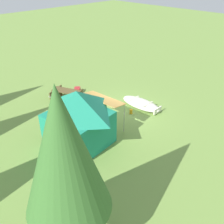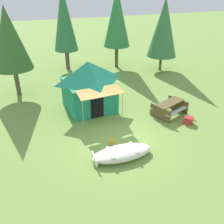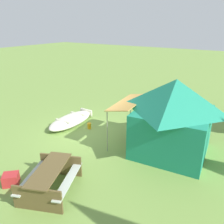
{
  "view_description": "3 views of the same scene",
  "coord_description": "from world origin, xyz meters",
  "px_view_note": "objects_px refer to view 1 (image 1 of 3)",
  "views": [
    {
      "loc": [
        -8.87,
        9.67,
        7.89
      ],
      "look_at": [
        -0.58,
        1.36,
        0.88
      ],
      "focal_mm": 39.68,
      "sensor_mm": 36.0,
      "label": 1
    },
    {
      "loc": [
        -3.78,
        -10.02,
        7.26
      ],
      "look_at": [
        0.03,
        1.13,
        0.91
      ],
      "focal_mm": 41.14,
      "sensor_mm": 36.0,
      "label": 2
    },
    {
      "loc": [
        7.46,
        6.1,
        4.8
      ],
      "look_at": [
        -1.05,
        0.58,
        0.89
      ],
      "focal_mm": 37.07,
      "sensor_mm": 36.0,
      "label": 3
    }
  ],
  "objects_px": {
    "beached_rowboat": "(141,104)",
    "canvas_cabin_tent": "(78,117)",
    "cooler_box": "(77,90)",
    "pine_tree_back_right": "(63,154)",
    "picnic_table": "(66,94)",
    "fuel_can": "(131,112)"
  },
  "relations": [
    {
      "from": "beached_rowboat",
      "to": "canvas_cabin_tent",
      "type": "bearing_deg",
      "value": 91.82
    },
    {
      "from": "cooler_box",
      "to": "pine_tree_back_right",
      "type": "distance_m",
      "value": 11.76
    },
    {
      "from": "beached_rowboat",
      "to": "canvas_cabin_tent",
      "type": "distance_m",
      "value": 5.27
    },
    {
      "from": "canvas_cabin_tent",
      "to": "cooler_box",
      "type": "xyz_separation_m",
      "value": [
        4.69,
        -3.51,
        -1.34
      ]
    },
    {
      "from": "pine_tree_back_right",
      "to": "beached_rowboat",
      "type": "bearing_deg",
      "value": -63.91
    },
    {
      "from": "picnic_table",
      "to": "cooler_box",
      "type": "distance_m",
      "value": 1.4
    },
    {
      "from": "cooler_box",
      "to": "fuel_can",
      "type": "xyz_separation_m",
      "value": [
        -4.64,
        -0.51,
        -0.05
      ]
    },
    {
      "from": "canvas_cabin_tent",
      "to": "fuel_can",
      "type": "distance_m",
      "value": 4.25
    },
    {
      "from": "cooler_box",
      "to": "fuel_can",
      "type": "distance_m",
      "value": 4.66
    },
    {
      "from": "canvas_cabin_tent",
      "to": "beached_rowboat",
      "type": "bearing_deg",
      "value": -88.18
    },
    {
      "from": "canvas_cabin_tent",
      "to": "picnic_table",
      "type": "relative_size",
      "value": 1.75
    },
    {
      "from": "canvas_cabin_tent",
      "to": "cooler_box",
      "type": "relative_size",
      "value": 8.45
    },
    {
      "from": "pine_tree_back_right",
      "to": "fuel_can",
      "type": "bearing_deg",
      "value": -61.37
    },
    {
      "from": "cooler_box",
      "to": "fuel_can",
      "type": "height_order",
      "value": "cooler_box"
    },
    {
      "from": "beached_rowboat",
      "to": "picnic_table",
      "type": "xyz_separation_m",
      "value": [
        4.03,
        2.87,
        0.26
      ]
    },
    {
      "from": "canvas_cabin_tent",
      "to": "picnic_table",
      "type": "distance_m",
      "value": 4.87
    },
    {
      "from": "picnic_table",
      "to": "cooler_box",
      "type": "xyz_separation_m",
      "value": [
        0.49,
        -1.27,
        -0.3
      ]
    },
    {
      "from": "picnic_table",
      "to": "fuel_can",
      "type": "xyz_separation_m",
      "value": [
        -4.14,
        -1.78,
        -0.34
      ]
    },
    {
      "from": "canvas_cabin_tent",
      "to": "fuel_can",
      "type": "bearing_deg",
      "value": -89.24
    },
    {
      "from": "beached_rowboat",
      "to": "picnic_table",
      "type": "relative_size",
      "value": 1.24
    },
    {
      "from": "beached_rowboat",
      "to": "fuel_can",
      "type": "xyz_separation_m",
      "value": [
        -0.11,
        1.09,
        -0.09
      ]
    },
    {
      "from": "fuel_can",
      "to": "pine_tree_back_right",
      "type": "bearing_deg",
      "value": 118.63
    }
  ]
}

